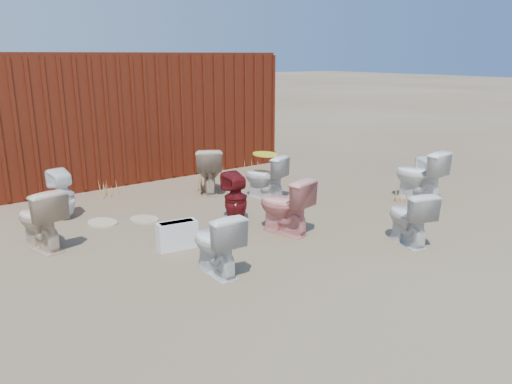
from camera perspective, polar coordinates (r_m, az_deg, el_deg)
ground at (r=6.53m, az=3.16°, el=-5.79°), size 100.00×100.00×0.00m
shipping_container at (r=10.68m, az=-15.08°, el=8.68°), size 6.00×2.40×2.40m
toilet_front_a at (r=5.52m, az=-4.60°, el=-5.84°), size 0.43×0.72×0.72m
toilet_front_pink at (r=6.76m, az=3.29°, el=-1.52°), size 0.60×0.85×0.78m
toilet_front_c at (r=6.67m, az=17.10°, el=-2.77°), size 0.60×0.79×0.71m
toilet_front_maroon at (r=7.21m, az=-2.35°, el=-0.65°), size 0.34×0.35×0.73m
toilet_front_e at (r=8.71m, az=18.16°, el=1.85°), size 0.55×0.88×0.86m
toilet_back_a at (r=7.85m, az=-21.24°, el=-0.30°), size 0.38×0.39×0.75m
toilet_back_beige_left at (r=6.75m, az=-23.48°, el=-2.83°), size 0.59×0.84×0.79m
toilet_back_beige_right at (r=8.78m, az=-5.39°, el=2.50°), size 0.79×0.91×0.81m
toilet_back_yellowlid at (r=8.41m, az=1.03°, el=1.76°), size 0.67×0.84×0.75m
toilet_back_e at (r=8.87m, az=18.96°, el=1.52°), size 0.40×0.41×0.71m
yellow_lid at (r=8.32m, az=1.05°, el=4.34°), size 0.38×0.47×0.02m
loose_tank at (r=6.36m, az=-9.00°, el=-4.89°), size 0.52×0.27×0.35m
loose_lid_near at (r=7.57m, az=-17.15°, el=-3.36°), size 0.48×0.56×0.02m
loose_lid_far at (r=7.55m, az=-12.65°, el=-3.07°), size 0.50×0.56×0.02m
weed_clump_a at (r=8.26m, az=-22.07°, el=-1.39°), size 0.36×0.36×0.26m
weed_clump_b at (r=8.87m, az=-5.73°, el=0.91°), size 0.32×0.32×0.29m
weed_clump_c at (r=9.82m, az=-0.22°, el=2.63°), size 0.36×0.36×0.37m
weed_clump_d at (r=8.95m, az=-16.35°, el=0.42°), size 0.30×0.30×0.27m
weed_clump_e at (r=9.81m, az=-5.18°, el=2.30°), size 0.34×0.34×0.28m
weed_clump_f at (r=8.58m, az=16.47°, el=-0.32°), size 0.28×0.28×0.25m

